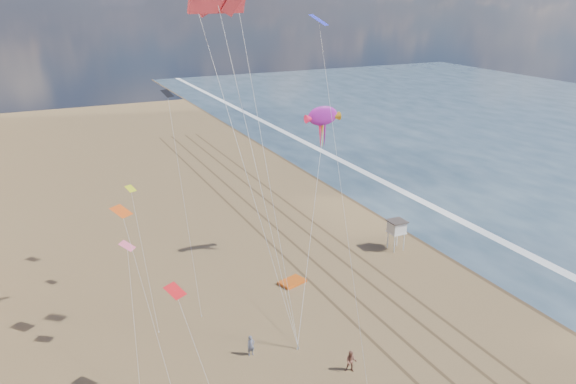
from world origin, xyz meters
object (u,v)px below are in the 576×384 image
object	(u,v)px
grounded_kite	(292,282)
show_kite	(323,116)
lifeguard_stand	(397,227)
kite_flyer_b	(351,361)
kite_flyer_a	(251,346)

from	to	relation	value
grounded_kite	show_kite	xyz separation A→B (m)	(5.32, 4.14, 15.27)
lifeguard_stand	kite_flyer_b	distance (m)	22.73
lifeguard_stand	grounded_kite	world-z (taller)	lifeguard_stand
lifeguard_stand	grounded_kite	distance (m)	14.20
grounded_kite	kite_flyer_a	bearing A→B (deg)	-149.20
lifeguard_stand	grounded_kite	bearing A→B (deg)	-171.12
lifeguard_stand	kite_flyer_a	distance (m)	24.58
lifeguard_stand	kite_flyer_b	xyz separation A→B (m)	(-15.70, -16.34, -1.76)
lifeguard_stand	show_kite	world-z (taller)	show_kite
lifeguard_stand	kite_flyer_b	world-z (taller)	lifeguard_stand
show_kite	kite_flyer_b	size ratio (longest dim) A/B	12.87
kite_flyer_a	grounded_kite	bearing A→B (deg)	46.14
lifeguard_stand	kite_flyer_a	bearing A→B (deg)	-152.66
kite_flyer_a	show_kite	bearing A→B (deg)	42.22
grounded_kite	show_kite	world-z (taller)	show_kite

